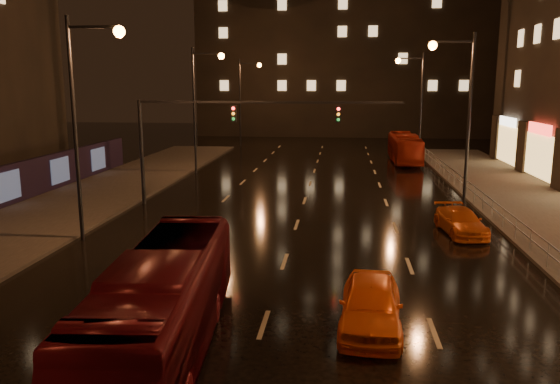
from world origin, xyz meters
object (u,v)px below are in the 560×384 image
bus_curb (405,148)px  taxi_far (461,222)px  bus_red (164,303)px  taxi_near (371,304)px

bus_curb → taxi_far: (-0.04, -25.07, -0.73)m
bus_red → bus_curb: bus_red is taller
taxi_near → taxi_far: size_ratio=1.07×
taxi_near → taxi_far: bearing=69.9°
bus_red → taxi_far: (10.38, 13.17, -0.80)m
bus_curb → taxi_far: size_ratio=2.30×
bus_curb → taxi_near: 36.47m
bus_red → taxi_far: bus_red is taller
bus_red → bus_curb: bearing=69.9°
bus_curb → bus_red: bearing=-105.6°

